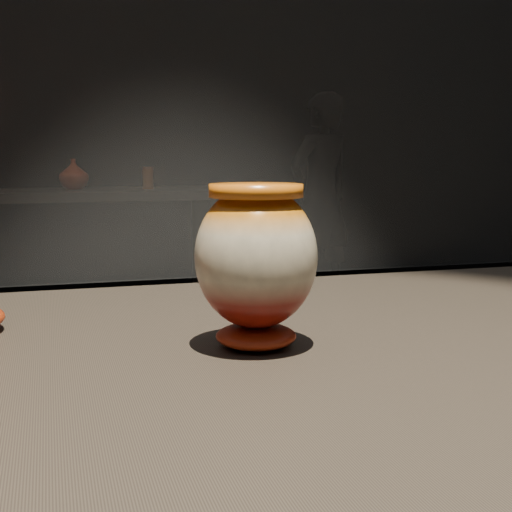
{
  "coord_description": "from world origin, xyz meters",
  "views": [
    {
      "loc": [
        -0.14,
        -0.69,
        1.1
      ],
      "look_at": [
        0.06,
        0.02,
        1.0
      ],
      "focal_mm": 50.0,
      "sensor_mm": 36.0,
      "label": 1
    }
  ],
  "objects": [
    {
      "name": "visitor",
      "position": [
        1.82,
        4.32,
        0.77
      ],
      "size": [
        0.66,
        0.55,
        1.55
      ],
      "primitive_type": "imported",
      "rotation": [
        0.0,
        0.0,
        3.51
      ],
      "color": "black",
      "rests_on": "ground"
    },
    {
      "name": "back_vase_right",
      "position": [
        0.4,
        3.33,
        0.96
      ],
      "size": [
        0.06,
        0.06,
        0.12
      ],
      "primitive_type": "cylinder",
      "color": "#8C3A14",
      "rests_on": "back_shelf"
    },
    {
      "name": "back_shelf",
      "position": [
        -0.11,
        3.36,
        0.64
      ],
      "size": [
        2.0,
        0.6,
        0.9
      ],
      "color": "black",
      "rests_on": "ground"
    },
    {
      "name": "back_vase_mid",
      "position": [
        -0.0,
        3.41,
        0.98
      ],
      "size": [
        0.21,
        0.21,
        0.17
      ],
      "primitive_type": "imported",
      "rotation": [
        0.0,
        0.0,
        3.56
      ],
      "color": "maroon",
      "rests_on": "back_shelf"
    },
    {
      "name": "main_vase",
      "position": [
        0.06,
        0.02,
        0.99
      ],
      "size": [
        0.13,
        0.13,
        0.17
      ],
      "rotation": [
        0.0,
        0.0,
        -0.01
      ],
      "color": "maroon",
      "rests_on": "display_plinth"
    }
  ]
}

